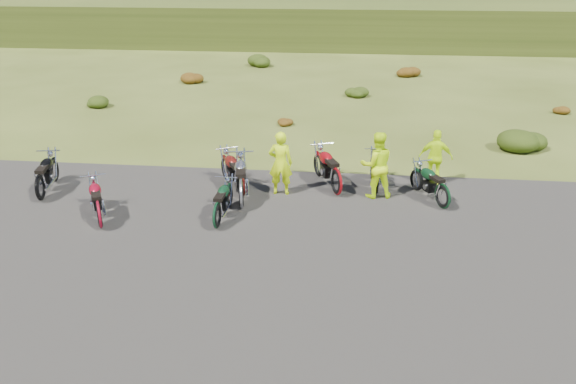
# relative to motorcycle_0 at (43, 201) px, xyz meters

# --- Properties ---
(ground) EXTENTS (300.00, 300.00, 0.00)m
(ground) POSITION_rel_motorcycle_0_xyz_m (6.18, -1.02, 0.00)
(ground) COLOR #3D4818
(ground) RESTS_ON ground
(gravel_pad) EXTENTS (20.00, 12.00, 0.04)m
(gravel_pad) POSITION_rel_motorcycle_0_xyz_m (6.18, -3.02, 0.00)
(gravel_pad) COLOR black
(gravel_pad) RESTS_ON ground
(hill_slope) EXTENTS (300.00, 45.97, 9.37)m
(hill_slope) POSITION_rel_motorcycle_0_xyz_m (6.18, 48.98, 0.00)
(hill_slope) COLOR #313E14
(hill_slope) RESTS_ON ground
(shrub_1) EXTENTS (1.03, 1.03, 0.61)m
(shrub_1) POSITION_rel_motorcycle_0_xyz_m (-2.92, 10.28, 0.31)
(shrub_1) COLOR #1F300C
(shrub_1) RESTS_ON ground
(shrub_2) EXTENTS (1.30, 1.30, 0.77)m
(shrub_2) POSITION_rel_motorcycle_0_xyz_m (-0.02, 15.58, 0.38)
(shrub_2) COLOR #5B250B
(shrub_2) RESTS_ON ground
(shrub_3) EXTENTS (1.56, 1.56, 0.92)m
(shrub_3) POSITION_rel_motorcycle_0_xyz_m (2.88, 20.88, 0.46)
(shrub_3) COLOR #1F300C
(shrub_3) RESTS_ON ground
(shrub_4) EXTENTS (0.77, 0.77, 0.45)m
(shrub_4) POSITION_rel_motorcycle_0_xyz_m (5.78, 8.18, 0.23)
(shrub_4) COLOR #5B250B
(shrub_4) RESTS_ON ground
(shrub_5) EXTENTS (1.03, 1.03, 0.61)m
(shrub_5) POSITION_rel_motorcycle_0_xyz_m (8.68, 13.48, 0.31)
(shrub_5) COLOR #1F300C
(shrub_5) RESTS_ON ground
(shrub_6) EXTENTS (1.30, 1.30, 0.77)m
(shrub_6) POSITION_rel_motorcycle_0_xyz_m (11.58, 18.78, 0.38)
(shrub_6) COLOR #5B250B
(shrub_6) RESTS_ON ground
(shrub_7) EXTENTS (1.56, 1.56, 0.92)m
(shrub_7) POSITION_rel_motorcycle_0_xyz_m (14.48, 6.08, 0.46)
(shrub_7) COLOR #1F300C
(shrub_7) RESTS_ON ground
(shrub_8) EXTENTS (0.77, 0.77, 0.45)m
(shrub_8) POSITION_rel_motorcycle_0_xyz_m (17.38, 11.38, 0.23)
(shrub_8) COLOR #5B250B
(shrub_8) RESTS_ON ground
(motorcycle_0) EXTENTS (1.11, 2.17, 1.09)m
(motorcycle_0) POSITION_rel_motorcycle_0_xyz_m (0.00, 0.00, 0.00)
(motorcycle_0) COLOR black
(motorcycle_0) RESTS_ON ground
(motorcycle_1) EXTENTS (1.49, 2.05, 1.03)m
(motorcycle_1) POSITION_rel_motorcycle_0_xyz_m (2.33, -1.47, 0.00)
(motorcycle_1) COLOR maroon
(motorcycle_1) RESTS_ON ground
(motorcycle_2) EXTENTS (0.68, 1.89, 0.98)m
(motorcycle_2) POSITION_rel_motorcycle_0_xyz_m (5.22, -1.17, 0.00)
(motorcycle_2) COLOR black
(motorcycle_2) RESTS_ON ground
(motorcycle_3) EXTENTS (1.16, 2.38, 1.19)m
(motorcycle_3) POSITION_rel_motorcycle_0_xyz_m (5.59, 0.10, 0.00)
(motorcycle_3) COLOR #9F9EA3
(motorcycle_3) RESTS_ON ground
(motorcycle_4) EXTENTS (1.64, 2.18, 1.10)m
(motorcycle_4) POSITION_rel_motorcycle_0_xyz_m (5.43, 0.85, 0.00)
(motorcycle_4) COLOR #55130E
(motorcycle_4) RESTS_ON ground
(motorcycle_5) EXTENTS (0.69, 1.96, 1.02)m
(motorcycle_5) POSITION_rel_motorcycle_0_xyz_m (9.21, 1.40, 0.00)
(motorcycle_5) COLOR black
(motorcycle_5) RESTS_ON ground
(motorcycle_6) EXTENTS (1.55, 2.33, 1.16)m
(motorcycle_6) POSITION_rel_motorcycle_0_xyz_m (8.09, 1.26, 0.00)
(motorcycle_6) COLOR maroon
(motorcycle_6) RESTS_ON ground
(motorcycle_7) EXTENTS (1.43, 2.02, 1.01)m
(motorcycle_7) POSITION_rel_motorcycle_0_xyz_m (10.94, 0.64, 0.00)
(motorcycle_7) COLOR black
(motorcycle_7) RESTS_ON ground
(person_middle) EXTENTS (0.67, 0.44, 1.83)m
(person_middle) POSITION_rel_motorcycle_0_xyz_m (6.52, 1.16, 0.91)
(person_middle) COLOR #BEE30B
(person_middle) RESTS_ON ground
(person_right_a) EXTENTS (1.03, 0.87, 1.87)m
(person_right_a) POSITION_rel_motorcycle_0_xyz_m (9.18, 1.24, 0.94)
(person_right_a) COLOR #BEE30B
(person_right_a) RESTS_ON ground
(person_right_b) EXTENTS (1.00, 0.50, 1.64)m
(person_right_b) POSITION_rel_motorcycle_0_xyz_m (10.94, 2.40, 0.82)
(person_right_b) COLOR #BEE30B
(person_right_b) RESTS_ON ground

